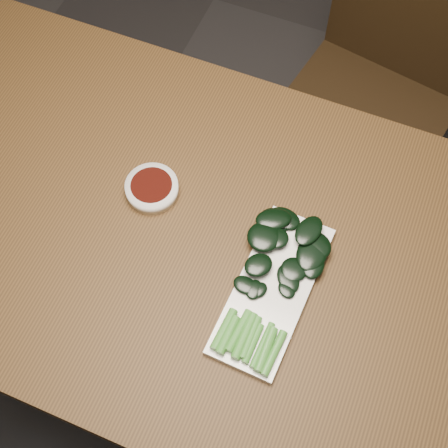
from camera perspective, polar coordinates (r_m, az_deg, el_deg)
ground at (r=1.89m, az=-1.11°, el=-11.30°), size 6.00×6.00×0.00m
table at (r=1.25m, az=-1.65°, el=-2.60°), size 1.40×0.80×0.75m
chair_far at (r=1.78m, az=13.85°, el=12.11°), size 0.50×0.50×0.89m
sauce_bowl at (r=1.23m, az=-6.60°, el=3.25°), size 0.10×0.10×0.03m
serving_plate at (r=1.14m, az=4.43°, el=-6.01°), size 0.14×0.32×0.01m
gai_lan at (r=1.13m, az=4.82°, el=-4.28°), size 0.18×0.32×0.02m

